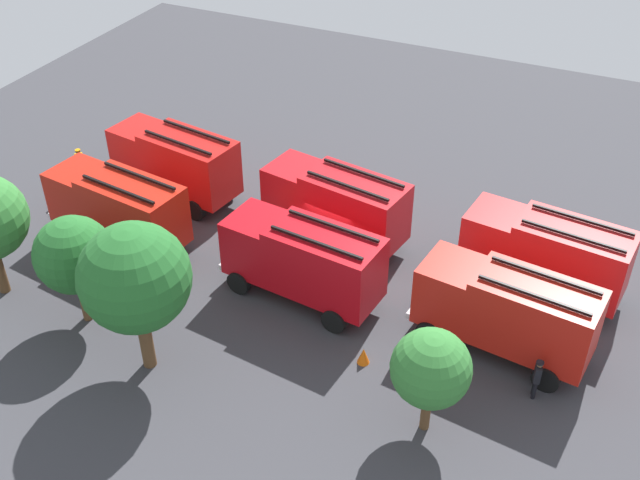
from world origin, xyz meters
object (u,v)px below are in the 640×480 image
at_px(fire_truck_5, 117,206).
at_px(traffic_cone_1, 363,356).
at_px(fire_truck_4, 303,258).
at_px(firefighter_2, 495,299).
at_px(firefighter_0, 65,184).
at_px(fire_truck_1, 336,203).
at_px(tree_0, 431,369).
at_px(firefighter_3, 537,377).
at_px(tree_2, 74,255).
at_px(fire_truck_2, 175,160).
at_px(firefighter_1, 80,162).
at_px(firefighter_4, 245,233).
at_px(fire_truck_0, 546,252).
at_px(tree_1, 135,278).
at_px(fire_truck_3, 507,309).
at_px(traffic_cone_0, 413,370).

distance_m(fire_truck_5, traffic_cone_1, 14.01).
bearing_deg(fire_truck_4, firefighter_2, -157.63).
height_order(fire_truck_5, firefighter_0, fire_truck_5).
bearing_deg(fire_truck_1, fire_truck_5, 36.00).
height_order(fire_truck_5, tree_0, tree_0).
bearing_deg(fire_truck_4, fire_truck_1, -77.39).
xyz_separation_m(fire_truck_1, firefighter_3, (-10.97, 6.19, -1.13)).
distance_m(firefighter_0, traffic_cone_1, 19.40).
bearing_deg(traffic_cone_1, firefighter_3, -171.08).
xyz_separation_m(fire_truck_1, tree_2, (7.30, 9.70, 1.23)).
distance_m(fire_truck_2, firefighter_3, 21.19).
bearing_deg(tree_0, firefighter_0, -17.24).
bearing_deg(traffic_cone_1, firefighter_1, -19.02).
bearing_deg(firefighter_4, fire_truck_4, -48.81).
distance_m(fire_truck_0, fire_truck_4, 10.52).
bearing_deg(firefighter_2, tree_1, -114.59).
bearing_deg(fire_truck_5, fire_truck_3, -171.16).
bearing_deg(traffic_cone_0, fire_truck_3, -132.55).
height_order(fire_truck_0, firefighter_2, fire_truck_0).
relative_size(fire_truck_5, tree_2, 1.48).
bearing_deg(tree_1, fire_truck_2, -62.01).
height_order(fire_truck_3, firefighter_3, fire_truck_3).
height_order(firefighter_2, firefighter_3, firefighter_3).
bearing_deg(firefighter_4, fire_truck_1, 13.83).
relative_size(firefighter_0, firefighter_1, 0.90).
bearing_deg(traffic_cone_0, firefighter_0, -12.58).
bearing_deg(fire_truck_0, fire_truck_1, 8.26).
bearing_deg(firefighter_3, fire_truck_2, 150.84).
bearing_deg(fire_truck_3, firefighter_0, 2.97).
bearing_deg(firefighter_2, fire_truck_1, -166.11).
distance_m(firefighter_3, traffic_cone_0, 4.67).
relative_size(fire_truck_0, fire_truck_4, 1.00).
xyz_separation_m(firefighter_0, tree_1, (-11.11, 8.38, 3.49)).
xyz_separation_m(fire_truck_3, tree_1, (12.49, 6.70, 2.25)).
xyz_separation_m(firefighter_1, firefighter_3, (-25.92, 5.64, -0.01)).
bearing_deg(fire_truck_3, traffic_cone_0, 54.48).
bearing_deg(fire_truck_3, firefighter_3, 138.58).
bearing_deg(fire_truck_3, fire_truck_1, -17.42).
relative_size(fire_truck_0, firefighter_3, 4.11).
bearing_deg(tree_2, fire_truck_4, -146.62).
xyz_separation_m(fire_truck_0, tree_2, (17.15, 9.95, 1.23)).
bearing_deg(fire_truck_1, tree_1, 82.77).
xyz_separation_m(fire_truck_5, tree_0, (-16.91, 4.78, 0.83)).
bearing_deg(tree_1, traffic_cone_1, -154.61).
height_order(fire_truck_1, traffic_cone_0, fire_truck_1).
relative_size(firefighter_3, traffic_cone_1, 2.50).
relative_size(firefighter_0, tree_0, 0.37).
bearing_deg(traffic_cone_0, fire_truck_5, -9.34).
bearing_deg(firefighter_0, firefighter_3, -38.45).
height_order(fire_truck_2, fire_truck_4, same).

